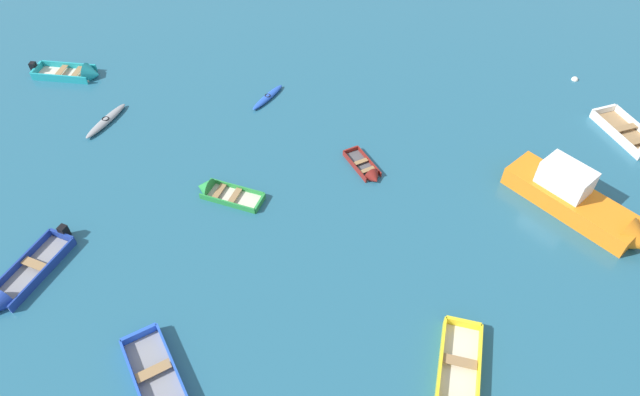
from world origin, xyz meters
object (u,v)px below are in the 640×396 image
(motor_launch_orange_back_row_left, at_px, (581,203))
(rowboat_deep_blue_near_left, at_px, (14,288))
(rowboat_turquoise_far_left, at_px, (79,74))
(kayak_grey_far_right, at_px, (106,121))
(rowboat_yellow_midfield_left, at_px, (457,396))
(mooring_buoy_between_boats_left, at_px, (575,80))
(rowboat_maroon_outer_right, at_px, (369,173))
(kayak_blue_cluster_outer, at_px, (268,97))
(rowboat_green_cluster_inner, at_px, (215,191))

(motor_launch_orange_back_row_left, distance_m, rowboat_deep_blue_near_left, 25.06)
(rowboat_turquoise_far_left, bearing_deg, kayak_grey_far_right, -65.20)
(rowboat_yellow_midfield_left, relative_size, mooring_buoy_between_boats_left, 11.30)
(rowboat_maroon_outer_right, bearing_deg, mooring_buoy_between_boats_left, 24.84)
(rowboat_yellow_midfield_left, bearing_deg, rowboat_maroon_outer_right, 94.07)
(kayak_grey_far_right, relative_size, kayak_blue_cluster_outer, 1.27)
(motor_launch_orange_back_row_left, xyz_separation_m, rowboat_turquoise_far_left, (-25.00, 14.67, -0.48))
(kayak_grey_far_right, xyz_separation_m, rowboat_deep_blue_near_left, (-2.26, -10.88, 0.06))
(rowboat_green_cluster_inner, relative_size, kayak_grey_far_right, 1.12)
(rowboat_yellow_midfield_left, height_order, kayak_blue_cluster_outer, rowboat_yellow_midfield_left)
(rowboat_green_cluster_inner, bearing_deg, mooring_buoy_between_boats_left, 17.33)
(rowboat_green_cluster_inner, bearing_deg, motor_launch_orange_back_row_left, -12.06)
(rowboat_yellow_midfield_left, bearing_deg, rowboat_turquoise_far_left, 126.48)
(rowboat_green_cluster_inner, xyz_separation_m, rowboat_deep_blue_near_left, (-8.21, -4.61, 0.07))
(kayak_grey_far_right, bearing_deg, rowboat_maroon_outer_right, -23.73)
(kayak_grey_far_right, bearing_deg, mooring_buoy_between_boats_left, 1.02)
(rowboat_deep_blue_near_left, height_order, mooring_buoy_between_boats_left, rowboat_deep_blue_near_left)
(rowboat_green_cluster_inner, height_order, rowboat_maroon_outer_right, rowboat_green_cluster_inner)
(rowboat_turquoise_far_left, bearing_deg, rowboat_deep_blue_near_left, -90.12)
(rowboat_green_cluster_inner, bearing_deg, rowboat_deep_blue_near_left, -150.67)
(rowboat_deep_blue_near_left, relative_size, mooring_buoy_between_boats_left, 11.12)
(rowboat_yellow_midfield_left, bearing_deg, rowboat_deep_blue_near_left, 157.66)
(kayak_blue_cluster_outer, height_order, mooring_buoy_between_boats_left, kayak_blue_cluster_outer)
(rowboat_maroon_outer_right, relative_size, kayak_blue_cluster_outer, 1.15)
(rowboat_turquoise_far_left, height_order, kayak_blue_cluster_outer, rowboat_turquoise_far_left)
(motor_launch_orange_back_row_left, height_order, kayak_blue_cluster_outer, motor_launch_orange_back_row_left)
(rowboat_turquoise_far_left, bearing_deg, rowboat_yellow_midfield_left, -53.52)
(kayak_grey_far_right, height_order, rowboat_turquoise_far_left, rowboat_turquoise_far_left)
(motor_launch_orange_back_row_left, xyz_separation_m, mooring_buoy_between_boats_left, (4.85, 10.36, -0.71))
(kayak_blue_cluster_outer, bearing_deg, rowboat_turquoise_far_left, 161.38)
(rowboat_deep_blue_near_left, distance_m, rowboat_yellow_midfield_left, 18.08)
(rowboat_green_cluster_inner, relative_size, mooring_buoy_between_boats_left, 8.68)
(rowboat_deep_blue_near_left, bearing_deg, rowboat_green_cluster_inner, 29.33)
(rowboat_deep_blue_near_left, bearing_deg, rowboat_maroon_outer_right, 17.13)
(rowboat_yellow_midfield_left, bearing_deg, rowboat_green_cluster_inner, 126.53)
(kayak_grey_far_right, relative_size, mooring_buoy_between_boats_left, 7.76)
(kayak_grey_far_right, height_order, rowboat_maroon_outer_right, rowboat_maroon_outer_right)
(rowboat_turquoise_far_left, relative_size, kayak_blue_cluster_outer, 1.78)
(rowboat_green_cluster_inner, height_order, rowboat_yellow_midfield_left, rowboat_yellow_midfield_left)
(rowboat_deep_blue_near_left, height_order, rowboat_yellow_midfield_left, rowboat_yellow_midfield_left)
(rowboat_deep_blue_near_left, bearing_deg, rowboat_turquoise_far_left, 89.88)
(kayak_grey_far_right, distance_m, kayak_blue_cluster_outer, 9.07)
(motor_launch_orange_back_row_left, bearing_deg, rowboat_turquoise_far_left, 149.58)
(kayak_grey_far_right, bearing_deg, kayak_blue_cluster_outer, 6.50)
(rowboat_turquoise_far_left, bearing_deg, rowboat_maroon_outer_right, -34.28)
(rowboat_maroon_outer_right, xyz_separation_m, mooring_buoy_between_boats_left, (14.00, 6.48, -0.13))
(rowboat_maroon_outer_right, distance_m, rowboat_yellow_midfield_left, 11.79)
(rowboat_maroon_outer_right, distance_m, mooring_buoy_between_boats_left, 15.43)
(rowboat_turquoise_far_left, relative_size, rowboat_maroon_outer_right, 1.55)
(kayak_grey_far_right, xyz_separation_m, rowboat_maroon_outer_right, (13.62, -5.99, -0.02))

